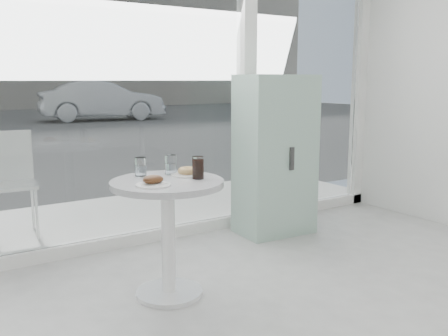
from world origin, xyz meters
TOP-DOWN VIEW (x-y plane):
  - storefront at (0.07, 3.00)m, footprint 5.00×0.14m
  - main_table at (-0.50, 1.90)m, footprint 0.72×0.72m
  - patio_deck at (0.00, 3.80)m, footprint 5.60×1.60m
  - mint_cabinet at (0.95, 2.61)m, footprint 0.69×0.49m
  - patio_chair at (-1.12, 3.68)m, footprint 0.43×0.43m
  - car_silver at (4.06, 15.97)m, footprint 4.32×2.06m
  - plate_fritter at (-0.64, 1.79)m, footprint 0.21×0.21m
  - plate_donut at (-0.31, 1.97)m, footprint 0.23×0.23m
  - water_tumbler_a at (-0.58, 2.13)m, footprint 0.08×0.08m
  - water_tumbler_b at (-0.39, 2.07)m, footprint 0.08×0.08m
  - cola_glass at (-0.31, 1.84)m, footprint 0.08×0.08m

SIDE VIEW (x-z plane):
  - patio_deck at x=0.00m, z-range 0.00..0.05m
  - main_table at x=-0.50m, z-range 0.17..0.94m
  - patio_chair at x=-1.12m, z-range 0.11..1.02m
  - car_silver at x=4.06m, z-range 0.00..1.37m
  - mint_cabinet at x=0.95m, z-range 0.00..1.44m
  - plate_donut at x=-0.31m, z-range 0.76..0.82m
  - plate_fritter at x=-0.64m, z-range 0.76..0.83m
  - water_tumbler_a at x=-0.58m, z-range 0.76..0.89m
  - water_tumbler_b at x=-0.39m, z-range 0.76..0.89m
  - cola_glass at x=-0.31m, z-range 0.77..0.91m
  - storefront at x=0.07m, z-range 0.21..3.21m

